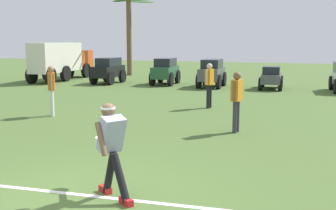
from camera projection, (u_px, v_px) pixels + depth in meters
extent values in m
plane|color=#4B662F|center=(78.00, 200.00, 6.28)|extent=(80.00, 80.00, 0.00)
cube|color=white|center=(84.00, 195.00, 6.45)|extent=(19.30, 1.20, 0.01)
cylinder|color=black|center=(110.00, 173.00, 6.39)|extent=(0.36, 0.29, 0.72)
cube|color=red|center=(105.00, 189.00, 6.56)|extent=(0.27, 0.23, 0.10)
cylinder|color=black|center=(120.00, 178.00, 6.14)|extent=(0.43, 0.34, 0.69)
cube|color=red|center=(126.00, 201.00, 6.07)|extent=(0.27, 0.23, 0.10)
cube|color=#9EA3D1|center=(111.00, 134.00, 6.23)|extent=(0.49, 0.48, 0.58)
sphere|color=brown|center=(108.00, 110.00, 6.25)|extent=(0.29, 0.29, 0.21)
cylinder|color=white|center=(108.00, 108.00, 6.24)|extent=(0.30, 0.30, 0.03)
cylinder|color=brown|center=(113.00, 139.00, 6.58)|extent=(0.52, 0.38, 0.27)
cylinder|color=brown|center=(101.00, 139.00, 6.08)|extent=(0.28, 0.22, 0.49)
cylinder|color=white|center=(103.00, 138.00, 6.88)|extent=(0.32, 0.32, 0.05)
cylinder|color=silver|center=(52.00, 103.00, 13.06)|extent=(0.15, 0.15, 0.82)
cylinder|color=silver|center=(52.00, 103.00, 13.23)|extent=(0.15, 0.15, 0.82)
cube|color=orange|center=(51.00, 81.00, 13.04)|extent=(0.35, 0.39, 0.54)
cylinder|color=#936B4C|center=(51.00, 82.00, 12.84)|extent=(0.10, 0.10, 0.52)
cylinder|color=#936B4C|center=(51.00, 80.00, 13.24)|extent=(0.10, 0.10, 0.52)
sphere|color=#936B4C|center=(51.00, 69.00, 12.98)|extent=(0.28, 0.28, 0.20)
cylinder|color=#33333D|center=(235.00, 117.00, 10.71)|extent=(0.13, 0.13, 0.82)
cylinder|color=#33333D|center=(237.00, 116.00, 10.87)|extent=(0.13, 0.13, 0.82)
cube|color=orange|center=(237.00, 90.00, 10.69)|extent=(0.26, 0.37, 0.54)
cylinder|color=brown|center=(234.00, 91.00, 10.50)|extent=(0.08, 0.08, 0.52)
cylinder|color=brown|center=(240.00, 89.00, 10.86)|extent=(0.08, 0.08, 0.52)
sphere|color=brown|center=(237.00, 76.00, 10.63)|extent=(0.24, 0.24, 0.20)
cylinder|color=black|center=(208.00, 97.00, 14.60)|extent=(0.13, 0.13, 0.82)
cylinder|color=black|center=(210.00, 96.00, 14.76)|extent=(0.13, 0.13, 0.82)
cube|color=orange|center=(209.00, 77.00, 14.57)|extent=(0.26, 0.37, 0.54)
cylinder|color=beige|center=(207.00, 77.00, 14.39)|extent=(0.08, 0.08, 0.52)
cylinder|color=beige|center=(212.00, 76.00, 14.75)|extent=(0.08, 0.08, 0.52)
sphere|color=beige|center=(209.00, 66.00, 14.52)|extent=(0.23, 0.23, 0.20)
cube|color=black|center=(108.00, 71.00, 23.03)|extent=(1.03, 2.37, 0.60)
cube|color=#1E232B|center=(109.00, 62.00, 23.00)|extent=(0.89, 1.57, 0.44)
cylinder|color=black|center=(107.00, 75.00, 23.96)|extent=(0.19, 0.72, 0.72)
cylinder|color=black|center=(122.00, 76.00, 23.66)|extent=(0.19, 0.72, 0.72)
cylinder|color=black|center=(94.00, 78.00, 22.50)|extent=(0.19, 0.72, 0.72)
cylinder|color=black|center=(110.00, 78.00, 22.20)|extent=(0.19, 0.72, 0.72)
cube|color=#235133|center=(165.00, 72.00, 22.47)|extent=(1.15, 2.42, 0.60)
cube|color=#1E232B|center=(166.00, 62.00, 22.44)|extent=(0.97, 1.61, 0.44)
cylinder|color=black|center=(160.00, 76.00, 23.38)|extent=(0.23, 0.73, 0.72)
cylinder|color=black|center=(178.00, 77.00, 23.14)|extent=(0.23, 0.73, 0.72)
cylinder|color=black|center=(152.00, 79.00, 21.90)|extent=(0.23, 0.73, 0.72)
cylinder|color=black|center=(171.00, 79.00, 21.65)|extent=(0.23, 0.73, 0.72)
cube|color=#474C51|center=(212.00, 74.00, 21.20)|extent=(1.07, 2.39, 0.60)
cube|color=#1E232B|center=(212.00, 64.00, 21.16)|extent=(0.92, 1.58, 0.44)
cylinder|color=black|center=(205.00, 78.00, 22.12)|extent=(0.21, 0.73, 0.72)
cylinder|color=black|center=(224.00, 79.00, 21.84)|extent=(0.21, 0.73, 0.72)
cylinder|color=black|center=(199.00, 81.00, 20.65)|extent=(0.21, 0.73, 0.72)
cylinder|color=black|center=(219.00, 82.00, 20.36)|extent=(0.21, 0.73, 0.72)
cube|color=#474C51|center=(271.00, 78.00, 20.44)|extent=(1.01, 2.24, 0.42)
cube|color=#1E232B|center=(271.00, 70.00, 20.28)|extent=(0.84, 1.14, 0.38)
cylinder|color=black|center=(263.00, 81.00, 21.32)|extent=(0.21, 0.61, 0.60)
cylinder|color=black|center=(281.00, 81.00, 21.07)|extent=(0.21, 0.61, 0.60)
cylinder|color=black|center=(261.00, 84.00, 19.86)|extent=(0.21, 0.61, 0.60)
cylinder|color=black|center=(280.00, 85.00, 19.61)|extent=(0.21, 0.61, 0.60)
cylinder|color=black|center=(331.00, 83.00, 20.14)|extent=(0.24, 0.67, 0.66)
cylinder|color=black|center=(336.00, 86.00, 18.54)|extent=(0.24, 0.67, 0.66)
cube|color=#CC4C19|center=(80.00, 59.00, 27.06)|extent=(1.16, 1.77, 1.15)
cube|color=silver|center=(56.00, 57.00, 24.20)|extent=(1.44, 4.27, 1.65)
cylinder|color=black|center=(70.00, 70.00, 26.98)|extent=(0.30, 0.91, 0.90)
cylinder|color=black|center=(86.00, 70.00, 26.69)|extent=(0.30, 0.91, 0.90)
cylinder|color=black|center=(48.00, 73.00, 24.49)|extent=(0.30, 0.91, 0.90)
cylinder|color=black|center=(66.00, 74.00, 24.20)|extent=(0.30, 0.91, 0.90)
cylinder|color=black|center=(32.00, 75.00, 22.92)|extent=(0.30, 0.91, 0.90)
cylinder|color=black|center=(50.00, 76.00, 22.62)|extent=(0.30, 0.91, 0.90)
cylinder|color=brown|center=(129.00, 36.00, 27.98)|extent=(0.34, 0.34, 5.30)
ellipsoid|color=#336C25|center=(142.00, 0.00, 27.30)|extent=(1.93, 0.29, 0.16)
ellipsoid|color=#336C25|center=(142.00, 2.00, 28.01)|extent=(1.51, 1.44, 0.18)
ellipsoid|color=#336C25|center=(129.00, 0.00, 28.31)|extent=(0.73, 1.42, 0.16)
ellipsoid|color=#336C25|center=(120.00, 1.00, 28.20)|extent=(1.62, 0.94, 0.17)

